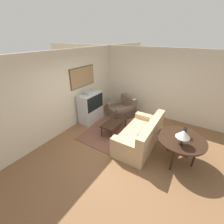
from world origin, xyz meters
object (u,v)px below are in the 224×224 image
Objects in this scene: couch at (141,136)px; console_table at (181,141)px; coffee_table at (114,123)px; table_lamp at (183,134)px; mantel_clock at (185,132)px; tv at (91,107)px; armchair at (122,110)px.

console_table is (-0.08, -1.11, 0.35)m from couch.
couch reaches higher than coffee_table.
couch is 1.60× the size of console_table.
table_lamp is 0.44m from mantel_clock.
console_table is at bearing -97.59° from tv.
console_table is at bearing 84.99° from couch.
console_table is 5.31× the size of mantel_clock.
coffee_table is at bearing 83.32° from console_table.
mantel_clock is (0.15, -0.02, 0.18)m from console_table.
table_lamp is at bearing 73.12° from couch.
mantel_clock is (-0.30, -3.40, 0.27)m from tv.
console_table is (-0.45, -3.38, 0.09)m from tv.
couch reaches higher than armchair.
armchair is 2.95m from mantel_clock.
coffee_table is at bearing -48.12° from armchair.
table_lamp is (-1.71, -2.57, 0.78)m from armchair.
tv is 1.16× the size of coffee_table.
armchair is at bearing 62.88° from mantel_clock.
armchair reaches higher than console_table.
tv is 1.24m from coffee_table.
tv is 1.03× the size of console_table.
tv is 3.50m from table_lamp.
table_lamp is at bearing -101.54° from tv.
armchair is 1.13× the size of coffee_table.
tv is 3.41m from console_table.
table_lamp is at bearing 179.81° from mantel_clock.
table_lamp is at bearing -8.95° from armchair.
tv is 1.35m from armchair.
coffee_table is (-0.20, -1.20, -0.21)m from tv.
mantel_clock is at bearing -7.87° from console_table.
armchair is 3.00× the size of table_lamp.
couch is at bearing -99.49° from coffee_table.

